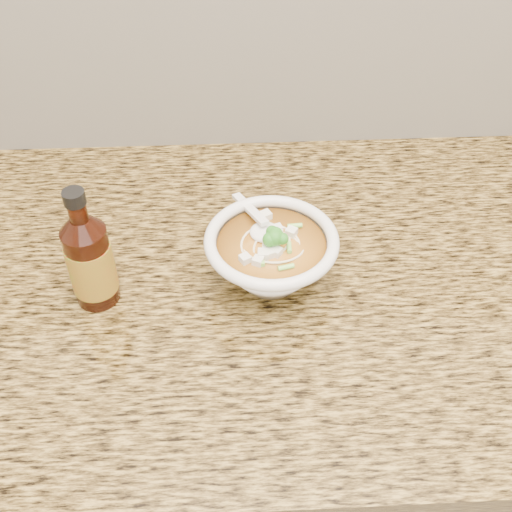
{
  "coord_description": "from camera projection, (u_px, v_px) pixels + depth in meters",
  "views": [
    {
      "loc": [
        -0.18,
        1.06,
        1.53
      ],
      "look_at": [
        -0.15,
        1.66,
        0.94
      ],
      "focal_mm": 45.0,
      "sensor_mm": 36.0,
      "label": 1
    }
  ],
  "objects": [
    {
      "name": "counter_slab",
      "position": [
        359.0,
        276.0,
        0.9
      ],
      "size": [
        4.0,
        0.68,
        0.04
      ],
      "primitive_type": "cube",
      "color": "olive",
      "rests_on": "cabinet"
    },
    {
      "name": "cabinet",
      "position": [
        332.0,
        440.0,
        1.22
      ],
      "size": [
        4.0,
        0.65,
        0.86
      ],
      "primitive_type": "cube",
      "color": "#362110",
      "rests_on": "ground"
    },
    {
      "name": "hot_sauce_bottle",
      "position": [
        90.0,
        261.0,
        0.8
      ],
      "size": [
        0.07,
        0.07,
        0.18
      ],
      "rotation": [
        0.0,
        0.0,
        0.34
      ],
      "color": "#3E1408",
      "rests_on": "counter_slab"
    },
    {
      "name": "soup_bowl",
      "position": [
        271.0,
        258.0,
        0.84
      ],
      "size": [
        0.17,
        0.19,
        0.1
      ],
      "rotation": [
        0.0,
        0.0,
        0.1
      ],
      "color": "white",
      "rests_on": "counter_slab"
    }
  ]
}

